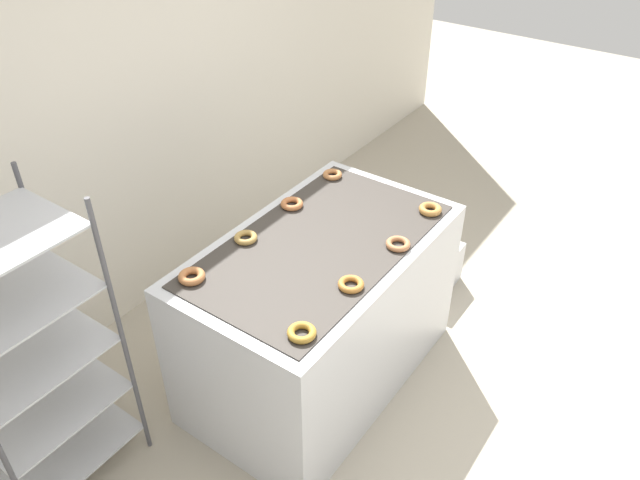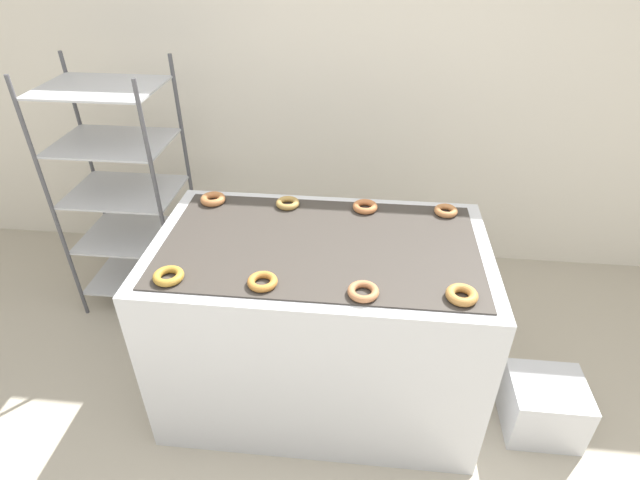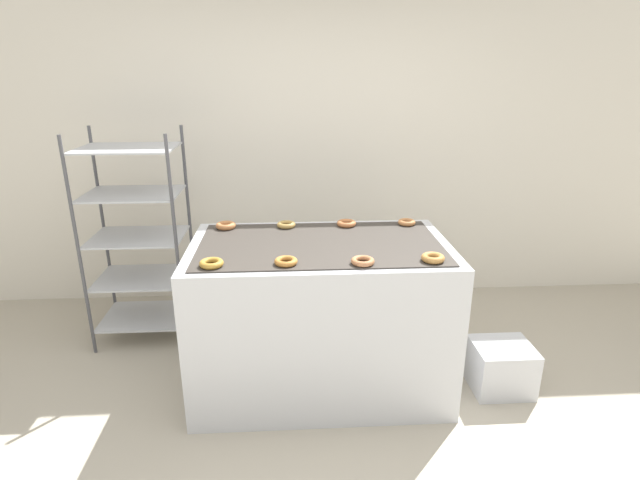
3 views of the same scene
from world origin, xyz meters
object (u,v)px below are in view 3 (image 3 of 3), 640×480
(fryer_machine, at_px, (320,316))
(donut_near_midright, at_px, (363,261))
(donut_far_midleft, at_px, (286,225))
(donut_far_midright, at_px, (346,223))
(baking_rack_cart, at_px, (138,237))
(glaze_bin, at_px, (501,367))
(donut_far_left, at_px, (226,225))
(donut_near_left, at_px, (211,263))
(donut_far_right, at_px, (407,222))
(donut_near_right, at_px, (433,258))
(donut_near_midleft, at_px, (286,261))

(fryer_machine, distance_m, donut_near_midright, 0.65)
(donut_far_midleft, xyz_separation_m, donut_far_midright, (0.40, 0.00, 0.00))
(baking_rack_cart, xyz_separation_m, glaze_bin, (2.45, -0.85, -0.65))
(donut_far_left, height_order, donut_far_midleft, donut_far_left)
(donut_near_left, height_order, donut_far_right, donut_near_left)
(donut_near_right, distance_m, donut_far_midright, 0.78)
(baking_rack_cart, distance_m, donut_near_left, 1.26)
(donut_near_left, relative_size, donut_near_midright, 1.01)
(glaze_bin, bearing_deg, fryer_machine, 172.95)
(donut_far_right, bearing_deg, fryer_machine, -150.80)
(donut_near_left, xyz_separation_m, donut_near_midleft, (0.40, 0.01, -0.00))
(fryer_machine, height_order, glaze_bin, fryer_machine)
(baking_rack_cart, height_order, donut_near_left, baking_rack_cart)
(donut_near_midleft, distance_m, donut_far_midright, 0.77)
(donut_near_left, xyz_separation_m, donut_near_midright, (0.81, -0.01, -0.00))
(baking_rack_cart, height_order, glaze_bin, baking_rack_cart)
(donut_near_left, relative_size, donut_near_right, 1.01)
(donut_near_left, height_order, donut_near_midleft, donut_near_left)
(donut_near_midright, relative_size, donut_far_midright, 1.00)
(donut_near_left, distance_m, donut_far_right, 1.38)
(donut_near_midleft, distance_m, donut_far_right, 1.05)
(donut_near_left, bearing_deg, donut_far_midleft, 59.13)
(donut_near_midleft, relative_size, donut_near_right, 0.98)
(donut_near_left, bearing_deg, glaze_bin, 6.06)
(glaze_bin, relative_size, donut_near_midleft, 2.94)
(donut_near_right, xyz_separation_m, donut_far_right, (0.01, 0.67, -0.00))
(donut_far_midright, bearing_deg, donut_near_midleft, -121.27)
(glaze_bin, bearing_deg, donut_far_midleft, 160.74)
(baking_rack_cart, relative_size, donut_far_right, 13.44)
(fryer_machine, xyz_separation_m, glaze_bin, (1.16, -0.14, -0.33))
(donut_near_midleft, distance_m, donut_near_midright, 0.41)
(donut_near_midright, bearing_deg, donut_near_left, 178.95)
(fryer_machine, relative_size, donut_near_midright, 12.31)
(glaze_bin, relative_size, donut_far_midright, 2.89)
(donut_far_midleft, bearing_deg, donut_near_right, -39.55)
(donut_far_midleft, relative_size, donut_far_midright, 0.96)
(donut_near_left, height_order, donut_far_midright, same)
(fryer_machine, distance_m, baking_rack_cart, 1.51)
(baking_rack_cart, relative_size, donut_near_left, 12.24)
(fryer_machine, xyz_separation_m, donut_far_right, (0.61, 0.34, 0.51))
(donut_near_midleft, height_order, donut_far_midright, donut_far_midright)
(fryer_machine, relative_size, donut_near_midleft, 12.52)
(donut_far_right, bearing_deg, donut_near_left, -150.99)
(donut_far_left, relative_size, donut_far_midright, 1.02)
(donut_near_left, height_order, donut_near_right, donut_near_right)
(fryer_machine, bearing_deg, donut_far_midright, 59.59)
(fryer_machine, bearing_deg, donut_far_left, 151.23)
(donut_near_right, bearing_deg, donut_far_midright, 121.03)
(donut_near_midright, distance_m, donut_far_left, 1.06)
(donut_near_midright, xyz_separation_m, donut_far_midleft, (-0.41, 0.68, 0.00))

